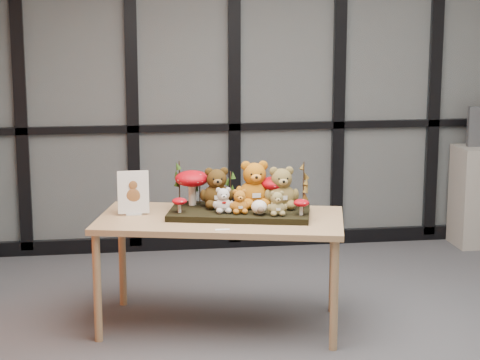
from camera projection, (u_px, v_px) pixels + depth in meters
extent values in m
plane|color=#525357|center=(366.00, 355.00, 5.19)|extent=(5.00, 5.00, 0.00)
plane|color=#ABA9A1|center=(286.00, 84.00, 7.34)|extent=(5.00, 0.00, 5.00)
cube|color=#2D383F|center=(287.00, 85.00, 7.31)|extent=(4.90, 0.02, 2.70)
cube|color=black|center=(285.00, 238.00, 7.58)|extent=(4.90, 0.06, 0.12)
cube|color=black|center=(287.00, 126.00, 7.38)|extent=(4.90, 0.06, 0.06)
cube|color=black|center=(20.00, 88.00, 7.00)|extent=(0.10, 0.06, 2.70)
cube|color=black|center=(132.00, 87.00, 7.13)|extent=(0.10, 0.06, 2.70)
cube|color=black|center=(234.00, 85.00, 7.25)|extent=(0.10, 0.06, 2.70)
cube|color=black|center=(339.00, 84.00, 7.38)|extent=(0.10, 0.06, 2.70)
cube|color=black|center=(435.00, 83.00, 7.50)|extent=(0.10, 0.06, 2.70)
cube|color=tan|center=(220.00, 220.00, 5.53)|extent=(1.69, 1.13, 0.04)
cylinder|color=tan|center=(97.00, 288.00, 5.34)|extent=(0.05, 0.05, 0.69)
cylinder|color=tan|center=(122.00, 257.00, 6.00)|extent=(0.05, 0.05, 0.69)
cylinder|color=tan|center=(334.00, 296.00, 5.21)|extent=(0.05, 0.05, 0.69)
cylinder|color=tan|center=(333.00, 263.00, 5.87)|extent=(0.05, 0.05, 0.69)
cube|color=black|center=(240.00, 213.00, 5.57)|extent=(0.97, 0.65, 0.04)
cube|color=silver|center=(134.00, 214.00, 5.60)|extent=(0.10, 0.06, 0.01)
cube|color=white|center=(133.00, 192.00, 5.57)|extent=(0.20, 0.04, 0.28)
ellipsoid|color=brown|center=(133.00, 196.00, 5.57)|extent=(0.09, 0.01, 0.10)
ellipsoid|color=brown|center=(133.00, 185.00, 5.56)|extent=(0.06, 0.01, 0.06)
cube|color=white|center=(222.00, 230.00, 5.22)|extent=(0.09, 0.03, 0.00)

